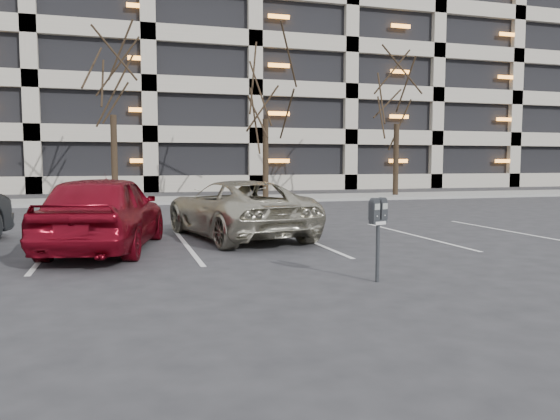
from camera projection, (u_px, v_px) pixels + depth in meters
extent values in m
plane|color=#28282B|center=(277.00, 260.00, 10.09)|extent=(140.00, 140.00, 0.00)
cube|color=gray|center=(183.00, 200.00, 25.38)|extent=(80.00, 4.00, 0.12)
cube|color=silver|center=(48.00, 251.00, 11.12)|extent=(0.10, 5.20, 0.00)
cube|color=silver|center=(186.00, 245.00, 11.90)|extent=(0.10, 5.20, 0.00)
cube|color=silver|center=(308.00, 240.00, 12.68)|extent=(0.10, 5.20, 0.00)
cube|color=silver|center=(415.00, 235.00, 13.46)|extent=(0.10, 5.20, 0.00)
cube|color=silver|center=(510.00, 231.00, 14.24)|extent=(0.10, 5.20, 0.00)
cube|color=black|center=(303.00, 75.00, 45.16)|extent=(49.92, 19.20, 18.00)
cylinder|color=black|center=(114.00, 159.00, 24.38)|extent=(0.28, 0.28, 3.91)
cylinder|color=black|center=(266.00, 159.00, 26.33)|extent=(0.28, 0.28, 3.88)
cylinder|color=black|center=(396.00, 161.00, 28.29)|extent=(0.28, 0.28, 3.78)
cylinder|color=black|center=(378.00, 253.00, 8.21)|extent=(0.06, 0.06, 0.90)
cube|color=black|center=(378.00, 222.00, 8.16)|extent=(0.32, 0.20, 0.06)
cube|color=silver|center=(381.00, 223.00, 8.12)|extent=(0.21, 0.09, 0.05)
cube|color=gray|center=(378.00, 207.00, 8.04)|extent=(0.10, 0.05, 0.09)
cube|color=gray|center=(385.00, 206.00, 8.15)|extent=(0.10, 0.05, 0.09)
imported|color=#B1AC97|center=(237.00, 209.00, 13.15)|extent=(3.20, 5.31, 1.38)
cube|color=#F25B05|center=(229.00, 181.00, 12.17)|extent=(0.10, 0.20, 0.01)
imported|color=maroon|center=(105.00, 212.00, 11.12)|extent=(2.83, 4.96, 1.59)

